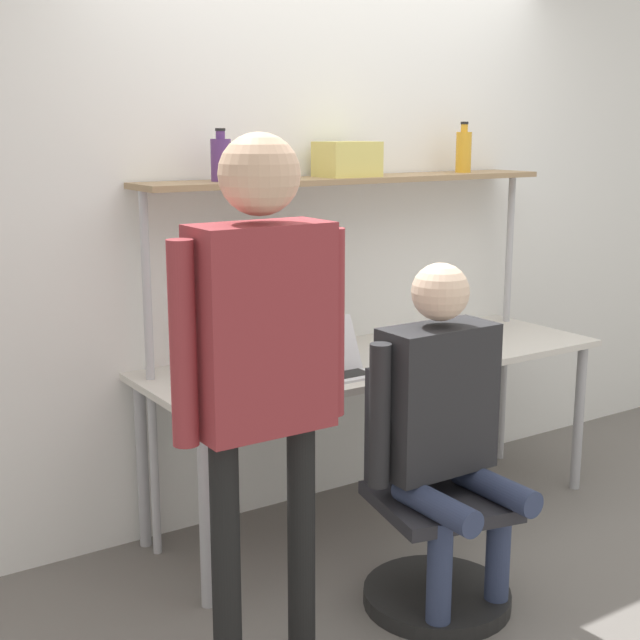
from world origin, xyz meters
The scene contains 13 objects.
ground_plane centered at (0.00, 0.00, 0.00)m, with size 12.00×12.00×0.00m, color slate.
wall_back centered at (0.00, 0.77, 1.35)m, with size 8.00×0.06×2.70m.
desk centered at (0.00, 0.38, 0.70)m, with size 2.17×0.72×0.77m.
shelf_unit centered at (0.00, 0.59, 1.38)m, with size 2.06×0.29×1.56m.
monitor centered at (-0.43, 0.55, 1.03)m, with size 0.55×0.23×0.48m.
laptop centered at (-0.37, 0.24, 0.83)m, with size 0.33×0.24×0.23m.
cell_phone centered at (-0.07, 0.19, 0.78)m, with size 0.07×0.15×0.01m.
office_chair centered at (-0.28, -0.35, 0.27)m, with size 0.56×0.56×0.89m.
person_seated centered at (-0.29, -0.39, 0.77)m, with size 0.60×0.46×1.31m.
person_standing centered at (-1.09, -0.48, 1.14)m, with size 0.59×0.24×1.77m.
bottle_purple centered at (-0.66, 0.59, 1.65)m, with size 0.08×0.08×0.21m.
bottle_amber centered at (0.67, 0.59, 1.67)m, with size 0.08×0.08×0.24m.
storage_box centered at (-0.03, 0.59, 1.64)m, with size 0.26×0.20×0.16m.
Camera 1 is at (-2.37, -2.72, 1.78)m, focal length 50.00 mm.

